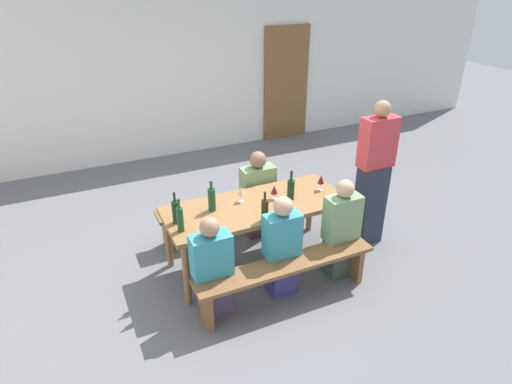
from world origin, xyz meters
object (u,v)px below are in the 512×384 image
object	(u,v)px
seated_guest_near_0	(212,270)
wine_bottle_3	(176,211)
bench_far	(232,208)
wine_glass_1	(241,191)
wine_glass_0	(321,180)
seated_guest_far_0	(258,196)
tasting_table	(256,211)
standing_host	(373,178)
wine_glass_2	(274,190)
bench_near	(286,271)
wine_bottle_4	(180,219)
wine_bottle_1	(265,210)
wooden_door	(286,84)
seated_guest_near_1	(282,248)
seated_guest_near_2	(341,231)
wine_bottle_2	(212,199)
wine_bottle_0	(291,189)

from	to	relation	value
seated_guest_near_0	wine_bottle_3	bearing A→B (deg)	16.21
bench_far	wine_glass_1	xyz separation A→B (m)	(-0.12, -0.58, 0.52)
wine_glass_0	seated_guest_far_0	world-z (taller)	seated_guest_far_0
tasting_table	standing_host	xyz separation A→B (m)	(1.43, -0.15, 0.18)
wine_glass_0	wine_glass_2	xyz separation A→B (m)	(-0.58, 0.03, -0.02)
bench_near	wine_bottle_4	world-z (taller)	wine_bottle_4
wine_bottle_3	standing_host	distance (m)	2.30
standing_host	tasting_table	bearing A→B (deg)	-6.16
tasting_table	wine_glass_1	distance (m)	0.27
bench_near	wine_bottle_1	world-z (taller)	wine_bottle_1
wine_glass_0	wooden_door	bearing A→B (deg)	67.44
seated_guest_near_1	seated_guest_near_2	distance (m)	0.71
wine_bottle_2	seated_guest_near_2	world-z (taller)	seated_guest_near_2
wine_glass_0	seated_guest_near_0	distance (m)	1.66
wine_bottle_4	standing_host	distance (m)	2.30
wine_glass_2	wine_bottle_4	bearing A→B (deg)	-169.80
seated_guest_far_0	tasting_table	bearing A→B (deg)	-27.11
standing_host	bench_near	bearing A→B (deg)	21.03
wine_bottle_1	seated_guest_far_0	xyz separation A→B (m)	(0.34, 0.89, -0.35)
wine_glass_0	seated_guest_near_2	bearing A→B (deg)	-98.04
wine_glass_1	standing_host	world-z (taller)	standing_host
bench_near	wine_bottle_2	size ratio (longest dim) A/B	5.66
seated_guest_far_0	wine_glass_1	bearing A→B (deg)	-43.31
wine_bottle_0	seated_guest_far_0	distance (m)	0.70
seated_guest_near_2	bench_near	bearing A→B (deg)	101.57
seated_guest_near_2	seated_guest_far_0	distance (m)	1.19
wine_bottle_2	seated_guest_near_1	size ratio (longest dim) A/B	0.30
seated_guest_near_2	wine_bottle_2	bearing A→B (deg)	62.01
tasting_table	seated_guest_near_0	bearing A→B (deg)	-142.18
wine_bottle_1	bench_near	bearing A→B (deg)	-80.45
wooden_door	wine_bottle_3	world-z (taller)	wooden_door
seated_guest_far_0	wine_bottle_2	bearing A→B (deg)	-58.02
wooden_door	seated_guest_far_0	world-z (taller)	wooden_door
seated_guest_near_0	standing_host	world-z (taller)	standing_host
wine_bottle_4	wine_glass_1	distance (m)	0.81
wine_bottle_2	wine_glass_0	distance (m)	1.28
bench_far	seated_guest_near_0	world-z (taller)	seated_guest_near_0
bench_near	wine_bottle_1	distance (m)	0.64
wine_bottle_3	seated_guest_near_0	size ratio (longest dim) A/B	0.32
wine_glass_0	wine_glass_2	bearing A→B (deg)	176.94
wine_glass_2	wooden_door	bearing A→B (deg)	59.70
tasting_table	bench_near	xyz separation A→B (m)	(0.00, -0.70, -0.32)
seated_guest_near_1	standing_host	bearing A→B (deg)	-74.12
seated_guest_near_2	standing_host	xyz separation A→B (m)	(0.69, 0.40, 0.32)
wine_glass_2	bench_far	bearing A→B (deg)	109.07
wine_glass_1	seated_guest_far_0	xyz separation A→B (m)	(0.40, 0.43, -0.36)
wooden_door	bench_near	xyz separation A→B (m)	(-2.28, -4.23, -0.70)
tasting_table	wine_glass_0	size ratio (longest dim) A/B	10.69
wine_bottle_4	seated_guest_far_0	bearing A→B (deg)	31.92
wine_glass_1	standing_host	xyz separation A→B (m)	(1.54, -0.28, -0.03)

